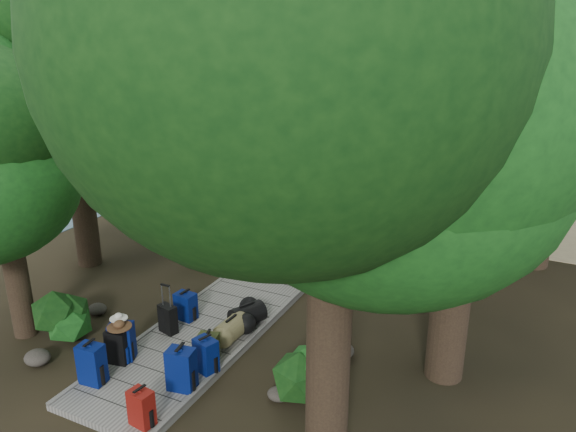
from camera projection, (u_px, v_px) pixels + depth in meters
The scene contains 51 objects.
ground at pixel (255, 294), 12.76m from camera, with size 120.00×120.00×0.00m, color #302718.
sand_beach at pixel (422, 152), 26.31m from camera, with size 40.00×22.00×0.02m, color #C6B386.
water_bay at pixel (69, 94), 47.24m from camera, with size 50.00×60.00×0.02m, color #2C4E5B.
distant_hill at pixel (164, 69), 70.05m from camera, with size 32.00×16.00×12.00m, color black.
boardwalk at pixel (275, 274), 13.59m from camera, with size 2.00×12.00×0.12m, color gray.
backpack_left_a at pixel (92, 362), 9.33m from camera, with size 0.42×0.29×0.78m, color navy, non-canonical shape.
backpack_left_b at pixel (118, 344), 9.91m from camera, with size 0.38×0.27×0.70m, color black, non-canonical shape.
backpack_left_c at pixel (122, 339), 10.00m from camera, with size 0.42×0.30×0.77m, color navy, non-canonical shape.
backpack_left_d at pixel (186, 305), 11.37m from camera, with size 0.41×0.29×0.62m, color navy, non-canonical shape.
backpack_right_a at pixel (141, 406), 8.37m from camera, with size 0.36×0.26×0.65m, color maroon, non-canonical shape.
backpack_right_b at pixel (181, 367), 9.17m from camera, with size 0.45×0.31×0.80m, color navy, non-canonical shape.
backpack_right_c at pixel (206, 354), 9.65m from camera, with size 0.40×0.28×0.68m, color navy, non-canonical shape.
backpack_right_d at pixel (208, 345), 10.02m from camera, with size 0.36×0.26×0.55m, color #343816, non-canonical shape.
duffel_right_khaki at pixel (232, 329), 10.66m from camera, with size 0.43×0.64×0.43m, color olive, non-canonical shape.
duffel_right_black at pixel (247, 315), 11.17m from camera, with size 0.43×0.69×0.43m, color black, non-canonical shape.
suitcase_on_boardwalk at pixel (168, 319), 10.88m from camera, with size 0.37×0.20×0.57m, color black, non-canonical shape.
lone_suitcase_on_sand at pixel (381, 189), 19.41m from camera, with size 0.41×0.23×0.64m, color black, non-canonical shape.
hat_brown at pixel (119, 324), 9.77m from camera, with size 0.43×0.43×0.13m, color #51351E, non-canonical shape.
hat_white at pixel (118, 316), 9.91m from camera, with size 0.32×0.32×0.11m, color silver, non-canonical shape.
kayak at pixel (319, 175), 21.84m from camera, with size 0.65×2.95×0.30m, color #AC1C0E.
sun_lounger at pixel (468, 183), 20.11m from camera, with size 0.65×2.02×0.65m, color silver, non-canonical shape.
tree_right_a at pixel (333, 179), 6.49m from camera, with size 4.98×4.98×8.31m, color black, non-canonical shape.
tree_right_b at pixel (472, 106), 8.31m from camera, with size 5.24×5.24×9.36m, color black, non-canonical shape.
tree_right_c at pixel (445, 85), 11.38m from camera, with size 5.36×5.36×9.28m, color black, non-canonical shape.
tree_right_d at pixel (570, 5), 12.28m from camera, with size 6.76×6.76×12.40m, color black, non-canonical shape.
tree_right_e at pixel (517, 85), 15.53m from camera, with size 4.64×4.64×8.34m, color black, non-canonical shape.
tree_left_a at pixel (0, 181), 10.10m from camera, with size 3.78×3.78×6.29m, color black, non-canonical shape.
tree_left_b at pixel (69, 97), 12.98m from camera, with size 4.66×4.66×8.39m, color black, non-canonical shape.
tree_left_c at pixel (197, 93), 15.43m from camera, with size 4.60×4.60×7.99m, color black, non-canonical shape.
tree_back_a at pixel (379, 53), 24.37m from camera, with size 5.22×5.22×9.03m, color black, non-canonical shape.
tree_back_b at pixel (470, 53), 23.80m from camera, with size 5.11×5.11×9.12m, color black, non-canonical shape.
tree_back_c at pixel (544, 43), 22.31m from camera, with size 5.55×5.55×10.00m, color black, non-canonical shape.
tree_back_d at pixel (293, 71), 25.89m from camera, with size 4.38×4.38×7.31m, color black, non-canonical shape.
palm_right_a at pixel (457, 110), 15.96m from camera, with size 4.07×4.07×6.94m, color #183F11, non-canonical shape.
palm_right_b at pixel (559, 70), 18.58m from camera, with size 4.47×4.47×8.64m, color #183F11, non-canonical shape.
palm_right_c at pixel (469, 93), 21.46m from camera, with size 4.09×4.09×6.50m, color #183F11, non-canonical shape.
palm_left_a at pixel (234, 89), 19.54m from camera, with size 4.54×4.54×7.22m, color #183F11, non-canonical shape.
rock_left_a at pixel (37, 358), 10.11m from camera, with size 0.48×0.44×0.27m, color #4C473F, non-canonical shape.
rock_left_b at pixel (97, 309), 11.85m from camera, with size 0.41×0.37×0.23m, color #4C473F, non-canonical shape.
rock_left_c at pixel (217, 262), 14.06m from camera, with size 0.52×0.47×0.28m, color #4C473F, non-canonical shape.
rock_left_d at pixel (231, 237), 15.89m from camera, with size 0.29×0.26×0.16m, color #4C473F, non-canonical shape.
rock_right_a at pixel (278, 394), 9.18m from camera, with size 0.37×0.34×0.21m, color #4C473F, non-canonical shape.
rock_right_b at pixel (340, 350), 10.33m from camera, with size 0.52×0.47×0.29m, color #4C473F, non-canonical shape.
rock_right_c at pixel (332, 282), 13.13m from camera, with size 0.29×0.26×0.16m, color #4C473F, non-canonical shape.
rock_right_d at pixel (405, 246), 15.03m from camera, with size 0.59×0.53×0.33m, color #4C473F, non-canonical shape.
shrub_left_a at pixel (64, 317), 10.90m from camera, with size 0.95×0.95×0.86m, color #154717, non-canonical shape.
shrub_left_b at pixel (194, 254), 14.00m from camera, with size 0.81×0.81×0.73m, color #154717, non-canonical shape.
shrub_left_c at pixel (239, 202), 17.43m from camera, with size 1.21×1.21×1.08m, color #154717, non-canonical shape.
shrub_right_a at pixel (304, 374), 9.01m from camera, with size 1.15×1.15×1.03m, color #154717, non-canonical shape.
shrub_right_b at pixel (402, 260), 13.26m from camera, with size 1.16×1.16×1.04m, color #154717, non-canonical shape.
shrub_right_c at pixel (412, 221), 16.28m from camera, with size 0.84×0.84×0.75m, color #154717, non-canonical shape.
Camera 1 is at (5.72, -9.96, 5.89)m, focal length 35.00 mm.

